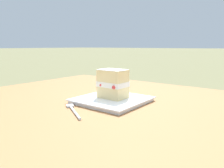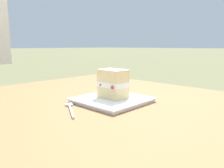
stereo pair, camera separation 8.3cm
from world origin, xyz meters
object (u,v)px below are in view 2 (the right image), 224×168
object	(u,v)px
dessert_plate	(112,100)
cake_slice	(113,84)
patio_table	(132,131)
dessert_fork	(70,109)

from	to	relation	value
dessert_plate	cake_slice	size ratio (longest dim) A/B	2.26
patio_table	dessert_plate	distance (m)	0.14
dessert_plate	dessert_fork	world-z (taller)	dessert_plate
dessert_plate	dessert_fork	bearing A→B (deg)	80.64
dessert_plate	cake_slice	world-z (taller)	cake_slice
cake_slice	dessert_fork	size ratio (longest dim) A/B	0.71
patio_table	dessert_plate	xyz separation A→B (m)	(0.11, -0.02, 0.09)
patio_table	cake_slice	world-z (taller)	cake_slice
patio_table	dessert_fork	xyz separation A→B (m)	(0.14, 0.15, 0.08)
patio_table	cake_slice	distance (m)	0.19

